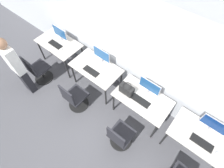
{
  "coord_description": "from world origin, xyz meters",
  "views": [
    {
      "loc": [
        1.25,
        -1.41,
        3.84
      ],
      "look_at": [
        0.0,
        0.14,
        0.89
      ],
      "focal_mm": 28.0,
      "sensor_mm": 36.0,
      "label": 1
    }
  ],
  "objects_px": {
    "monitor_left": "(102,55)",
    "mouse_left": "(101,77)",
    "handbag": "(127,89)",
    "monitor_far_right": "(214,125)",
    "keyboard_far_left": "(55,44)",
    "office_chair_far_left": "(38,71)",
    "mouse_far_right": "(217,153)",
    "mouse_right": "(154,108)",
    "monitor_right": "(149,87)",
    "keyboard_right": "(141,101)",
    "office_chair_right": "(120,137)",
    "person_far_left": "(17,66)",
    "keyboard_left": "(91,71)",
    "office_chair_left": "(75,98)",
    "keyboard_far_right": "(202,143)",
    "monitor_far_left": "(60,33)",
    "mouse_far_left": "(61,49)"
  },
  "relations": [
    {
      "from": "monitor_far_left",
      "to": "mouse_right",
      "type": "distance_m",
      "value": 2.87
    },
    {
      "from": "keyboard_far_right",
      "to": "mouse_far_right",
      "type": "height_order",
      "value": "mouse_far_right"
    },
    {
      "from": "monitor_far_left",
      "to": "keyboard_left",
      "type": "height_order",
      "value": "monitor_far_left"
    },
    {
      "from": "keyboard_right",
      "to": "office_chair_right",
      "type": "xyz_separation_m",
      "value": [
        0.06,
        -0.74,
        -0.38
      ]
    },
    {
      "from": "monitor_left",
      "to": "mouse_far_right",
      "type": "relative_size",
      "value": 5.09
    },
    {
      "from": "office_chair_left",
      "to": "mouse_far_right",
      "type": "bearing_deg",
      "value": 12.95
    },
    {
      "from": "keyboard_far_left",
      "to": "keyboard_left",
      "type": "height_order",
      "value": "same"
    },
    {
      "from": "person_far_left",
      "to": "handbag",
      "type": "relative_size",
      "value": 5.62
    },
    {
      "from": "office_chair_right",
      "to": "keyboard_far_right",
      "type": "relative_size",
      "value": 2.26
    },
    {
      "from": "mouse_right",
      "to": "handbag",
      "type": "relative_size",
      "value": 0.3
    },
    {
      "from": "monitor_far_right",
      "to": "mouse_far_right",
      "type": "relative_size",
      "value": 5.09
    },
    {
      "from": "keyboard_far_right",
      "to": "mouse_right",
      "type": "bearing_deg",
      "value": 177.14
    },
    {
      "from": "office_chair_far_left",
      "to": "mouse_right",
      "type": "relative_size",
      "value": 9.98
    },
    {
      "from": "monitor_right",
      "to": "keyboard_left",
      "type": "bearing_deg",
      "value": -165.62
    },
    {
      "from": "keyboard_right",
      "to": "office_chair_right",
      "type": "height_order",
      "value": "office_chair_right"
    },
    {
      "from": "person_far_left",
      "to": "keyboard_left",
      "type": "height_order",
      "value": "person_far_left"
    },
    {
      "from": "monitor_right",
      "to": "keyboard_far_right",
      "type": "bearing_deg",
      "value": -12.23
    },
    {
      "from": "monitor_right",
      "to": "mouse_far_right",
      "type": "height_order",
      "value": "monitor_right"
    },
    {
      "from": "monitor_far_right",
      "to": "keyboard_far_right",
      "type": "relative_size",
      "value": 1.15
    },
    {
      "from": "mouse_left",
      "to": "mouse_right",
      "type": "height_order",
      "value": "same"
    },
    {
      "from": "monitor_far_left",
      "to": "mouse_right",
      "type": "bearing_deg",
      "value": -3.6
    },
    {
      "from": "monitor_right",
      "to": "keyboard_right",
      "type": "bearing_deg",
      "value": -90.0
    },
    {
      "from": "monitor_far_left",
      "to": "monitor_left",
      "type": "bearing_deg",
      "value": 4.15
    },
    {
      "from": "keyboard_far_left",
      "to": "handbag",
      "type": "relative_size",
      "value": 1.32
    },
    {
      "from": "monitor_far_left",
      "to": "office_chair_left",
      "type": "distance_m",
      "value": 1.68
    },
    {
      "from": "office_chair_right",
      "to": "mouse_left",
      "type": "bearing_deg",
      "value": 147.84
    },
    {
      "from": "mouse_right",
      "to": "keyboard_left",
      "type": "bearing_deg",
      "value": -176.31
    },
    {
      "from": "office_chair_right",
      "to": "keyboard_far_right",
      "type": "bearing_deg",
      "value": 30.14
    },
    {
      "from": "office_chair_far_left",
      "to": "person_far_left",
      "type": "xyz_separation_m",
      "value": [
        0.04,
        -0.37,
        0.55
      ]
    },
    {
      "from": "office_chair_right",
      "to": "monitor_far_right",
      "type": "xyz_separation_m",
      "value": [
        1.23,
        1.02,
        0.58
      ]
    },
    {
      "from": "monitor_far_left",
      "to": "monitor_right",
      "type": "relative_size",
      "value": 1.0
    },
    {
      "from": "office_chair_far_left",
      "to": "mouse_far_right",
      "type": "height_order",
      "value": "office_chair_far_left"
    },
    {
      "from": "monitor_far_right",
      "to": "handbag",
      "type": "relative_size",
      "value": 1.53
    },
    {
      "from": "mouse_far_left",
      "to": "keyboard_left",
      "type": "height_order",
      "value": "mouse_far_left"
    },
    {
      "from": "monitor_left",
      "to": "keyboard_right",
      "type": "bearing_deg",
      "value": -13.22
    },
    {
      "from": "monitor_right",
      "to": "keyboard_far_right",
      "type": "height_order",
      "value": "monitor_right"
    },
    {
      "from": "office_chair_left",
      "to": "monitor_far_right",
      "type": "height_order",
      "value": "monitor_far_right"
    },
    {
      "from": "monitor_far_left",
      "to": "office_chair_left",
      "type": "relative_size",
      "value": 0.51
    },
    {
      "from": "office_chair_left",
      "to": "mouse_right",
      "type": "distance_m",
      "value": 1.76
    },
    {
      "from": "handbag",
      "to": "monitor_far_right",
      "type": "bearing_deg",
      "value": 10.48
    },
    {
      "from": "office_chair_far_left",
      "to": "handbag",
      "type": "relative_size",
      "value": 2.99
    },
    {
      "from": "keyboard_far_left",
      "to": "handbag",
      "type": "height_order",
      "value": "handbag"
    },
    {
      "from": "person_far_left",
      "to": "monitor_right",
      "type": "relative_size",
      "value": 3.68
    },
    {
      "from": "keyboard_far_left",
      "to": "office_chair_far_left",
      "type": "distance_m",
      "value": 0.8
    },
    {
      "from": "keyboard_right",
      "to": "office_chair_left",
      "type": "bearing_deg",
      "value": -151.76
    },
    {
      "from": "mouse_left",
      "to": "mouse_right",
      "type": "bearing_deg",
      "value": 3.76
    },
    {
      "from": "office_chair_right",
      "to": "mouse_far_right",
      "type": "bearing_deg",
      "value": 25.05
    },
    {
      "from": "monitor_left",
      "to": "mouse_left",
      "type": "height_order",
      "value": "monitor_left"
    },
    {
      "from": "person_far_left",
      "to": "office_chair_left",
      "type": "bearing_deg",
      "value": 17.49
    },
    {
      "from": "keyboard_left",
      "to": "office_chair_far_left",
      "type": "bearing_deg",
      "value": -153.45
    }
  ]
}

